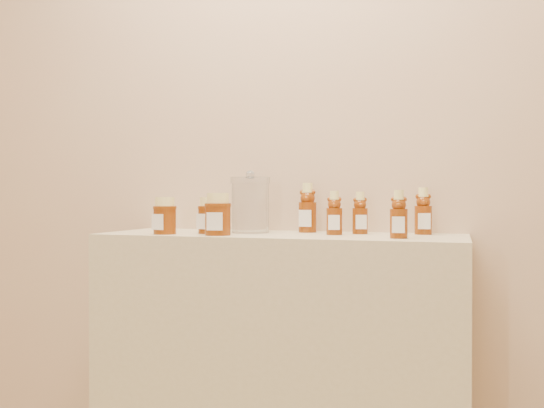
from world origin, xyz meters
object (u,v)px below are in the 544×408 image
(display_table, at_px, (280,369))
(honey_jar_left, at_px, (165,216))
(glass_canister, at_px, (250,203))
(bear_bottle_front_left, at_px, (334,210))
(bear_bottle_back_left, at_px, (308,204))

(display_table, distance_m, honey_jar_left, 0.64)
(glass_canister, bearing_deg, bear_bottle_front_left, -2.41)
(bear_bottle_back_left, height_order, bear_bottle_front_left, bear_bottle_back_left)
(bear_bottle_front_left, bearing_deg, bear_bottle_back_left, 129.20)
(bear_bottle_front_left, distance_m, glass_canister, 0.30)
(bear_bottle_back_left, bearing_deg, honey_jar_left, -149.12)
(display_table, bearing_deg, bear_bottle_back_left, 62.10)
(bear_bottle_front_left, bearing_deg, display_table, 176.85)
(bear_bottle_back_left, distance_m, honey_jar_left, 0.49)
(display_table, xyz_separation_m, glass_canister, (-0.12, 0.03, 0.55))
(honey_jar_left, bearing_deg, glass_canister, 41.79)
(display_table, height_order, bear_bottle_back_left, bear_bottle_back_left)
(bear_bottle_back_left, bearing_deg, display_table, -116.78)
(display_table, height_order, glass_canister, glass_canister)
(honey_jar_left, height_order, glass_canister, glass_canister)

